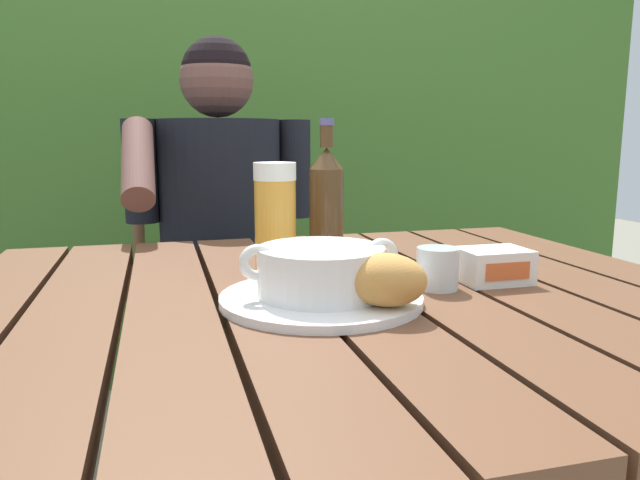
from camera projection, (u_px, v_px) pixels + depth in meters
dining_table at (345, 353)px, 0.90m from camera, size 1.13×0.99×0.75m
hedge_backdrop at (207, 124)px, 2.58m from camera, size 3.63×0.94×2.25m
chair_near_diner at (218, 309)px, 1.80m from camera, size 0.48×0.42×0.95m
person_eating at (222, 235)px, 1.56m from camera, size 0.48×0.47×1.23m
serving_plate at (321, 298)px, 0.83m from camera, size 0.28×0.28×0.01m
soup_bowl at (321, 270)px, 0.82m from camera, size 0.23×0.18×0.07m
bread_roll at (386, 280)px, 0.76m from camera, size 0.13×0.12×0.07m
beer_glass at (275, 216)px, 1.02m from camera, size 0.07×0.07×0.18m
beer_bottle at (327, 203)px, 1.07m from camera, size 0.06×0.06×0.26m
water_glass_small at (437, 268)px, 0.90m from camera, size 0.06×0.06×0.06m
butter_tub at (494, 266)px, 0.94m from camera, size 0.11×0.08×0.05m
table_knife at (403, 275)px, 0.97m from camera, size 0.14×0.06×0.01m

